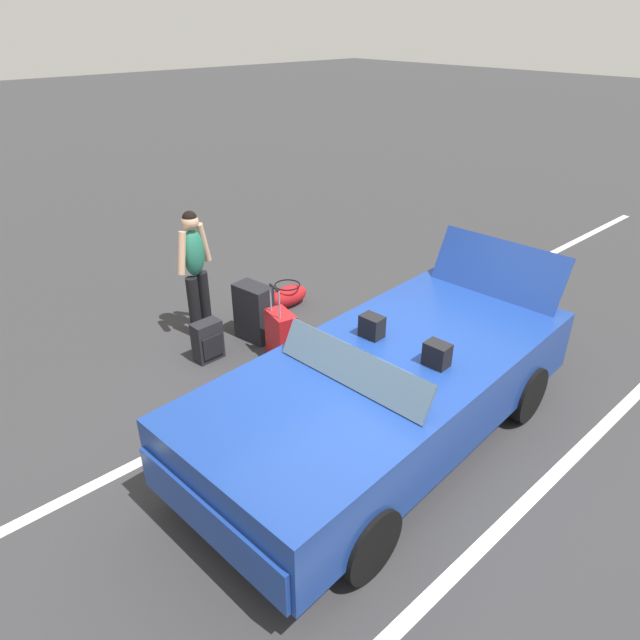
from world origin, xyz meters
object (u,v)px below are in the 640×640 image
at_px(convertible_car, 373,399).
at_px(traveler_person, 195,267).
at_px(duffel_bag, 288,296).
at_px(suitcase_large_black, 254,312).
at_px(suitcase_small_carryon, 208,341).
at_px(suitcase_medium_bright, 281,336).

xyz_separation_m(convertible_car, traveler_person, (-0.01, -3.06, 0.34)).
relative_size(duffel_bag, traveler_person, 0.39).
xyz_separation_m(suitcase_large_black, suitcase_small_carryon, (0.72, 0.04, -0.12)).
distance_m(convertible_car, duffel_bag, 3.21).
distance_m(suitcase_small_carryon, traveler_person, 0.97).
bearing_deg(suitcase_small_carryon, suitcase_medium_bright, 47.24).
xyz_separation_m(suitcase_large_black, traveler_person, (0.44, -0.59, 0.56)).
bearing_deg(traveler_person, suitcase_small_carryon, -43.90).
bearing_deg(convertible_car, suitcase_medium_bright, -106.03).
relative_size(suitcase_medium_bright, traveler_person, 0.59).
height_order(suitcase_large_black, duffel_bag, suitcase_large_black).
distance_m(duffel_bag, traveler_person, 1.54).
bearing_deg(duffel_bag, suitcase_medium_bright, 47.75).
distance_m(suitcase_large_black, suitcase_small_carryon, 0.73).
bearing_deg(convertible_car, suitcase_large_black, -104.42).
bearing_deg(suitcase_small_carryon, traveler_person, 154.03).
height_order(convertible_car, traveler_person, traveler_person).
xyz_separation_m(suitcase_medium_bright, duffel_bag, (-0.94, -1.04, -0.16)).
xyz_separation_m(suitcase_small_carryon, traveler_person, (-0.29, -0.63, 0.68)).
distance_m(convertible_car, suitcase_large_black, 2.52).
bearing_deg(convertible_car, duffel_bag, -118.92).
bearing_deg(suitcase_medium_bright, suitcase_small_carryon, 149.67).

